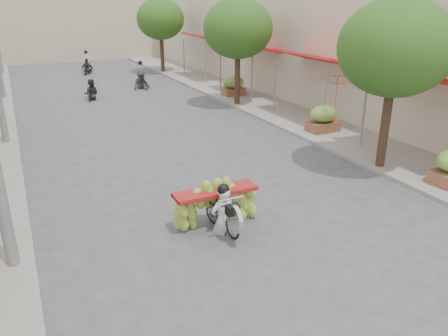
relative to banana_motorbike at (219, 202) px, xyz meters
The scene contains 15 objects.
ground 2.95m from the banana_motorbike, 71.12° to the right, with size 120.00×120.00×0.00m, color #4E4F53.
sidewalk_right 14.64m from the banana_motorbike, 57.18° to the left, with size 4.00×60.00×0.12m, color gray.
shophouse_row_right 17.31m from the banana_motorbike, 41.14° to the left, with size 9.77×40.00×6.00m.
far_building 35.41m from the banana_motorbike, 88.50° to the left, with size 20.00×6.00×7.00m, color #BEB296.
street_tree_near 7.15m from the banana_motorbike, 11.52° to the left, with size 3.40×3.40×5.25m.
street_tree_mid 13.30m from the banana_motorbike, 60.73° to the left, with size 3.40×3.40×5.25m.
street_tree_far 24.33m from the banana_motorbike, 74.80° to the left, with size 3.40×3.40×5.25m.
produce_crate_mid 8.88m from the banana_motorbike, 36.58° to the left, with size 1.20×0.88×1.16m.
produce_crate_far 15.08m from the banana_motorbike, 61.80° to the left, with size 1.20×0.88×1.16m.
banana_motorbike is the anchor object (origin of this frame).
market_umbrella 8.67m from the banana_motorbike, 32.68° to the left, with size 2.58×2.58×1.94m.
pedestrian 15.50m from the banana_motorbike, 63.22° to the left, with size 0.93×0.84×1.62m.
bg_motorbike_a 15.98m from the banana_motorbike, 90.56° to the left, with size 1.04×1.61×1.95m.
bg_motorbike_b 18.03m from the banana_motorbike, 80.01° to the left, with size 1.17×1.54×1.95m.
bg_motorbike_c 25.02m from the banana_motorbike, 87.35° to the left, with size 1.30×1.69×1.95m.
Camera 1 is at (-4.84, -5.65, 5.12)m, focal length 35.00 mm.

